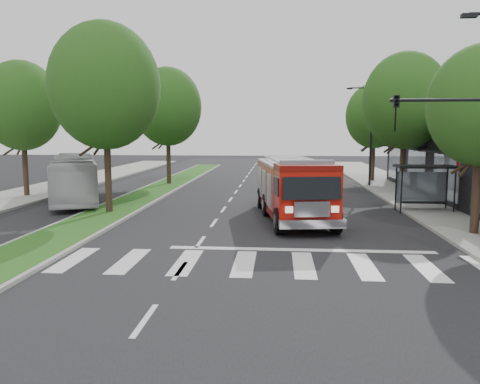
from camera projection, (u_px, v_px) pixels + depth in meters
The scene contains 13 objects.
ground at pixel (200, 242), 18.98m from camera, with size 140.00×140.00×0.00m, color black.
sidewalk_right at pixel (436, 206), 27.84m from camera, with size 5.00×80.00×0.15m, color gray.
sidewalk_left at pixel (3, 200), 30.02m from camera, with size 5.00×80.00×0.15m, color gray.
median at pixel (163, 187), 37.24m from camera, with size 3.00×50.00×0.15m.
bus_shelter at pixel (424, 176), 25.87m from camera, with size 3.20×1.60×2.61m.
tree_right_mid at pixel (405, 101), 31.06m from camera, with size 5.60×5.60×9.72m.
tree_right_far at pixel (374, 116), 41.03m from camera, with size 5.00×5.00×8.73m.
tree_median_near at pixel (105, 86), 24.52m from camera, with size 5.80×5.80×10.16m.
tree_median_far at pixel (168, 107), 38.40m from camera, with size 5.60×5.60×9.72m.
tree_left_mid at pixel (22, 106), 31.18m from camera, with size 5.20×5.20×9.16m.
streetlight_right_far at pixel (369, 131), 37.34m from camera, with size 2.11×0.20×8.00m.
fire_engine at pixel (293, 189), 23.78m from camera, with size 4.09×9.59×3.22m.
city_bus at pixel (75, 178), 29.90m from camera, with size 2.54×10.84×3.02m, color silver.
Camera 1 is at (3.11, -18.37, 4.44)m, focal length 35.00 mm.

